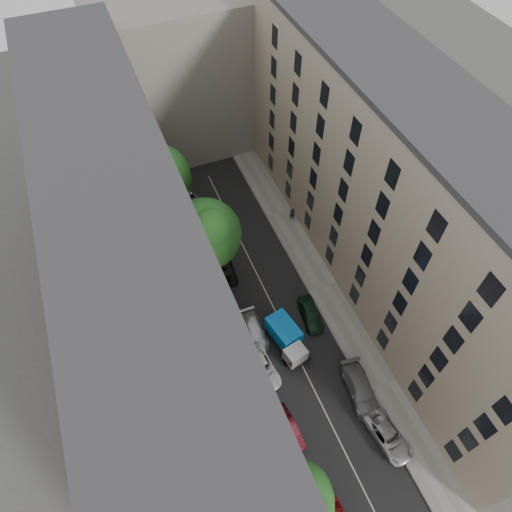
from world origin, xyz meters
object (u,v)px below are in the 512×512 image
car_right_2 (311,314)px  tree_near (294,503)px  car_left_5 (202,231)px  tree_mid (207,236)px  car_left_3 (254,330)px  pedestrian (292,214)px  car_left_6 (188,199)px  car_left_4 (227,270)px  tree_far (161,178)px  car_right_0 (388,436)px  car_right_1 (360,389)px  car_left_1 (287,428)px  car_left_2 (261,367)px  tarp_truck (287,338)px  lamp_post (271,402)px

car_right_2 → tree_near: bearing=-113.8°
car_left_5 → tree_mid: size_ratio=0.42×
car_left_3 → tree_near: tree_near is taller
car_right_2 → tree_mid: 12.28m
pedestrian → car_left_6: bearing=-11.6°
car_left_4 → tree_far: bearing=114.9°
car_left_3 → car_right_0: same height
car_right_1 → car_left_1: bearing=-168.2°
car_left_2 → tree_mid: size_ratio=0.45×
car_left_2 → car_right_2: 7.16m
car_right_1 → tree_mid: size_ratio=0.49×
tarp_truck → tree_near: (-5.55, -12.81, 4.47)m
lamp_post → car_right_0: bearing=-31.7°
car_right_0 → car_left_5: bearing=99.0°
car_right_0 → car_right_2: bearing=87.2°
car_left_1 → car_left_4: 16.65m
tarp_truck → lamp_post: (-4.06, -5.67, 2.57)m
tarp_truck → car_left_2: 3.51m
car_right_1 → lamp_post: (-7.99, 0.82, 3.07)m
car_left_4 → car_right_0: car_right_0 is taller
tarp_truck → car_left_5: (-3.12, 15.30, -0.51)m
car_left_3 → pedestrian: 14.85m
tree_far → car_right_0: bearing=-71.3°
car_left_1 → car_left_3: bearing=80.6°
car_right_2 → tree_mid: bearing=141.8°
tree_far → car_right_1: bearing=-68.8°
tarp_truck → car_left_4: bearing=91.7°
car_left_6 → car_right_2: bearing=-80.4°
car_left_2 → lamp_post: 5.31m
car_left_3 → car_left_5: size_ratio=0.99×
car_left_6 → pedestrian: bearing=-43.7°
lamp_post → pedestrian: size_ratio=3.36×
car_left_4 → car_left_5: 5.83m
tarp_truck → car_right_0: bearing=-81.1°
tree_near → pedestrian: 29.70m
car_left_3 → car_right_2: bearing=-1.6°
car_left_4 → car_left_6: car_left_6 is taller
car_right_0 → car_right_2: car_right_2 is taller
pedestrian → car_right_0: bearing=106.5°
car_left_2 → car_right_0: size_ratio=1.03×
car_left_5 → car_right_0: size_ratio=0.96×
car_right_1 → tree_near: tree_near is taller
car_left_4 → car_right_2: 9.62m
tree_near → lamp_post: bearing=78.2°
car_left_5 → car_left_1: bearing=-94.4°
tree_far → pedestrian: bearing=-20.9°
car_right_1 → lamp_post: 8.59m
car_left_3 → tree_far: bearing=104.5°
car_right_0 → pedestrian: bearing=77.0°
car_left_1 → car_left_6: car_left_6 is taller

